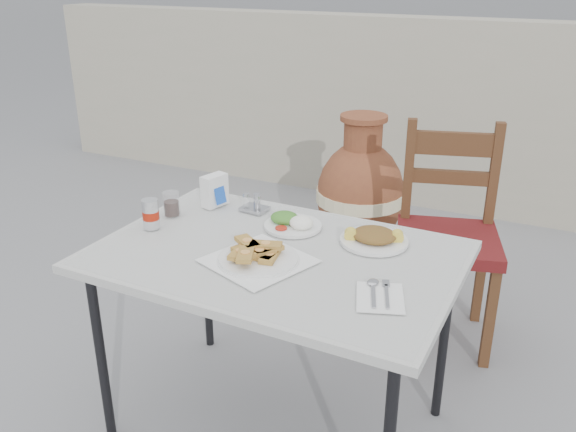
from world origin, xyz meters
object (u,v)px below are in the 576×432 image
at_px(condiment_caddy, 254,205).
at_px(chair, 448,234).
at_px(soda_can, 151,214).
at_px(cola_glass, 171,205).
at_px(salad_rice_plate, 292,222).
at_px(cafe_table, 276,265).
at_px(napkin_holder, 215,190).
at_px(salad_chopped_plate, 374,237).
at_px(terracotta_urn, 360,196).
at_px(pide_plate, 258,253).

height_order(condiment_caddy, chair, chair).
xyz_separation_m(soda_can, chair, (0.83, 0.85, -0.25)).
distance_m(condiment_caddy, chair, 0.85).
bearing_deg(cola_glass, soda_can, -86.75).
bearing_deg(condiment_caddy, cola_glass, -146.16).
xyz_separation_m(salad_rice_plate, chair, (0.41, 0.64, -0.22)).
relative_size(cafe_table, napkin_holder, 9.61).
distance_m(salad_chopped_plate, condiment_caddy, 0.48).
relative_size(cafe_table, terracotta_urn, 1.39).
height_order(cafe_table, napkin_holder, napkin_holder).
bearing_deg(salad_rice_plate, napkin_holder, 170.65).
height_order(salad_rice_plate, salad_chopped_plate, salad_rice_plate).
bearing_deg(cola_glass, terracotta_urn, 77.22).
distance_m(pide_plate, salad_rice_plate, 0.27).
bearing_deg(terracotta_urn, chair, -42.30).
distance_m(pide_plate, salad_chopped_plate, 0.39).
distance_m(soda_can, condiment_caddy, 0.37).
bearing_deg(soda_can, salad_rice_plate, 26.50).
height_order(condiment_caddy, terracotta_urn, terracotta_urn).
bearing_deg(chair, terracotta_urn, 122.01).
bearing_deg(chair, salad_rice_plate, -138.15).
height_order(napkin_holder, chair, chair).
bearing_deg(salad_rice_plate, salad_chopped_plate, 0.84).
distance_m(cafe_table, cola_glass, 0.49).
relative_size(cafe_table, soda_can, 11.16).
relative_size(pide_plate, cola_glass, 4.16).
xyz_separation_m(cola_glass, napkin_holder, (0.09, 0.14, 0.02)).
distance_m(salad_rice_plate, napkin_holder, 0.35).
xyz_separation_m(cafe_table, napkin_holder, (-0.38, 0.25, 0.11)).
distance_m(cola_glass, condiment_caddy, 0.29).
distance_m(pide_plate, soda_can, 0.45).
relative_size(salad_chopped_plate, napkin_holder, 1.87).
bearing_deg(terracotta_urn, napkin_holder, -99.92).
bearing_deg(soda_can, cola_glass, 93.25).
distance_m(soda_can, chair, 1.22).
xyz_separation_m(cafe_table, pide_plate, (-0.02, -0.08, 0.07)).
height_order(cafe_table, pide_plate, pide_plate).
relative_size(cola_glass, condiment_caddy, 0.86).
distance_m(salad_chopped_plate, chair, 0.68).
xyz_separation_m(pide_plate, condiment_caddy, (-0.21, 0.35, -0.00)).
height_order(soda_can, condiment_caddy, soda_can).
bearing_deg(napkin_holder, soda_can, -92.36).
relative_size(pide_plate, soda_can, 3.47).
height_order(chair, terracotta_urn, chair).
relative_size(cafe_table, salad_rice_plate, 5.73).
bearing_deg(salad_chopped_plate, napkin_holder, 175.26).
height_order(salad_chopped_plate, condiment_caddy, condiment_caddy).
bearing_deg(salad_chopped_plate, salad_rice_plate, -179.16).
height_order(cafe_table, terracotta_urn, terracotta_urn).
bearing_deg(cafe_table, soda_can, -177.43).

